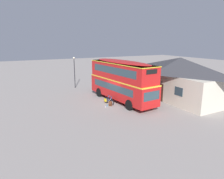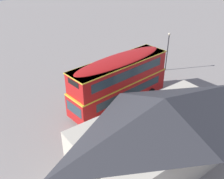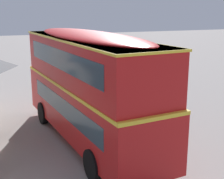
{
  "view_description": "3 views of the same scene",
  "coord_description": "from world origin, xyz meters",
  "px_view_note": "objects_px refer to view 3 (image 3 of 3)",
  "views": [
    {
      "loc": [
        19.36,
        -10.91,
        6.93
      ],
      "look_at": [
        -0.09,
        -0.67,
        1.61
      ],
      "focal_mm": 32.35,
      "sensor_mm": 36.0,
      "label": 1
    },
    {
      "loc": [
        11.99,
        16.29,
        13.12
      ],
      "look_at": [
        -0.17,
        -0.14,
        1.34
      ],
      "focal_mm": 40.01,
      "sensor_mm": 36.0,
      "label": 2
    },
    {
      "loc": [
        -12.96,
        4.63,
        5.68
      ],
      "look_at": [
        0.98,
        -0.94,
        1.86
      ],
      "focal_mm": 51.19,
      "sensor_mm": 36.0,
      "label": 3
    }
  ],
  "objects_px": {
    "backpack_on_ground": "(121,121)",
    "water_bottle_blue_sports": "(128,123)",
    "touring_bicycle": "(124,125)",
    "double_decker_bus": "(88,83)",
    "water_bottle_clear_plastic": "(132,121)"
  },
  "relations": [
    {
      "from": "backpack_on_ground",
      "to": "water_bottle_blue_sports",
      "type": "height_order",
      "value": "backpack_on_ground"
    },
    {
      "from": "double_decker_bus",
      "to": "backpack_on_ground",
      "type": "height_order",
      "value": "double_decker_bus"
    },
    {
      "from": "double_decker_bus",
      "to": "water_bottle_clear_plastic",
      "type": "relative_size",
      "value": 48.73
    },
    {
      "from": "water_bottle_clear_plastic",
      "to": "water_bottle_blue_sports",
      "type": "distance_m",
      "value": 0.37
    },
    {
      "from": "water_bottle_clear_plastic",
      "to": "water_bottle_blue_sports",
      "type": "height_order",
      "value": "water_bottle_blue_sports"
    },
    {
      "from": "backpack_on_ground",
      "to": "water_bottle_clear_plastic",
      "type": "relative_size",
      "value": 2.7
    },
    {
      "from": "touring_bicycle",
      "to": "double_decker_bus",
      "type": "bearing_deg",
      "value": 100.48
    },
    {
      "from": "double_decker_bus",
      "to": "water_bottle_clear_plastic",
      "type": "distance_m",
      "value": 3.93
    },
    {
      "from": "touring_bicycle",
      "to": "water_bottle_blue_sports",
      "type": "distance_m",
      "value": 0.96
    },
    {
      "from": "touring_bicycle",
      "to": "water_bottle_clear_plastic",
      "type": "relative_size",
      "value": 8.36
    },
    {
      "from": "backpack_on_ground",
      "to": "water_bottle_clear_plastic",
      "type": "height_order",
      "value": "backpack_on_ground"
    },
    {
      "from": "touring_bicycle",
      "to": "backpack_on_ground",
      "type": "distance_m",
      "value": 0.78
    },
    {
      "from": "double_decker_bus",
      "to": "backpack_on_ground",
      "type": "relative_size",
      "value": 18.04
    },
    {
      "from": "touring_bicycle",
      "to": "backpack_on_ground",
      "type": "bearing_deg",
      "value": -12.13
    },
    {
      "from": "water_bottle_blue_sports",
      "to": "touring_bicycle",
      "type": "bearing_deg",
      "value": 142.89
    }
  ]
}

